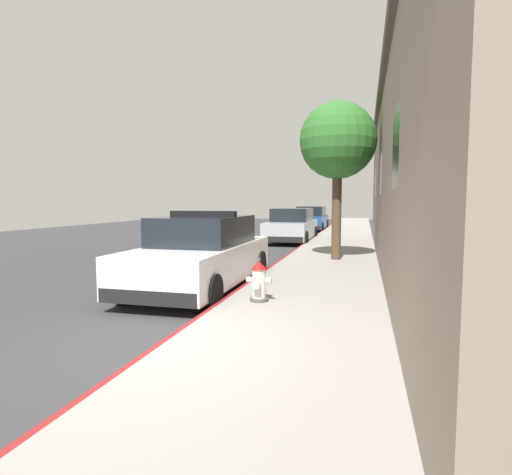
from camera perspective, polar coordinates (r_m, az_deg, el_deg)
ground_plane at (r=16.35m, az=-10.84°, el=-2.12°), size 30.05×60.00×0.20m
sidewalk_pavement at (r=14.80m, az=10.67°, el=-2.16°), size 2.75×60.00×0.16m
curb_painted_edge at (r=14.95m, az=5.25°, el=-2.02°), size 0.08×60.00×0.16m
storefront_building at (r=12.45m, az=31.31°, el=7.39°), size 6.52×20.29×5.13m
police_cruiser at (r=9.19m, az=-7.30°, el=-2.24°), size 1.94×4.84×1.68m
parked_car_silver_ahead at (r=19.59m, az=4.89°, el=1.57°), size 1.94×4.84×1.56m
parked_car_dark_far at (r=27.40m, az=7.49°, el=2.50°), size 1.94×4.84×1.56m
fire_hydrant at (r=7.28m, az=0.40°, el=-5.97°), size 0.44×0.40×0.76m
street_tree at (r=12.80m, az=11.06°, el=12.65°), size 2.24×2.24×4.63m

